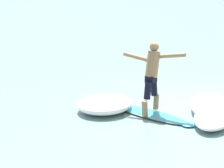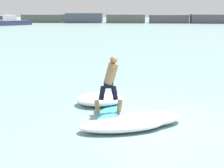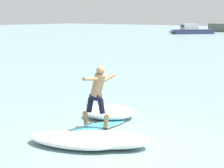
% 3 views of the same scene
% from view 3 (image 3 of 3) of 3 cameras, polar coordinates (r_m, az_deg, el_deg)
% --- Properties ---
extents(ground_plane, '(200.00, 200.00, 0.00)m').
position_cam_3_polar(ground_plane, '(8.85, 2.51, -9.13)').
color(ground_plane, gray).
extents(surfboard, '(0.92, 2.39, 0.20)m').
position_cam_3_polar(surfboard, '(9.99, -2.66, -6.63)').
color(surfboard, '#39A1BF').
rests_on(surfboard, ground).
extents(surfer, '(0.82, 1.52, 1.61)m').
position_cam_3_polar(surfer, '(9.75, -2.22, -1.17)').
color(surfer, '#8D6C49').
rests_on(surfer, surfboard).
extents(small_boat_offshore, '(5.98, 7.07, 2.54)m').
position_cam_3_polar(small_boat_offshore, '(63.96, 12.00, 8.00)').
color(small_boat_offshore, '#3A3F6A').
rests_on(small_boat_offshore, ground).
extents(wave_foam_at_tail, '(1.87, 1.74, 0.35)m').
position_cam_3_polar(wave_foam_at_tail, '(10.98, -0.42, -4.28)').
color(wave_foam_at_tail, white).
rests_on(wave_foam_at_tail, ground).
extents(wave_foam_at_nose, '(2.33, 1.52, 0.29)m').
position_cam_3_polar(wave_foam_at_nose, '(8.69, -6.07, -8.54)').
color(wave_foam_at_nose, white).
rests_on(wave_foam_at_nose, ground).
extents(wave_foam_beside, '(2.23, 1.76, 0.34)m').
position_cam_3_polar(wave_foam_beside, '(8.63, -1.15, -8.46)').
color(wave_foam_beside, white).
rests_on(wave_foam_beside, ground).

